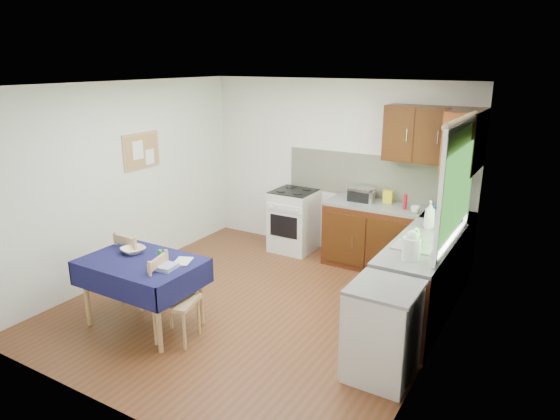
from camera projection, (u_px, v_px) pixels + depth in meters
The scene contains 33 objects.
floor at pixel (256, 305), 5.81m from camera, with size 4.20×4.20×0.00m, color #4E2F15.
ceiling at pixel (253, 85), 5.09m from camera, with size 4.00×4.20×0.02m, color white.
wall_back at pixel (335, 168), 7.18m from camera, with size 4.00×0.02×2.50m, color silver.
wall_front at pixel (100, 269), 3.72m from camera, with size 4.00×0.02×2.50m, color silver.
wall_left at pixel (125, 181), 6.42m from camera, with size 0.02×4.20×2.50m, color silver.
wall_right at pixel (440, 233), 4.47m from camera, with size 0.02×4.20×2.50m, color silver.
base_cabinets at pixel (406, 258), 6.06m from camera, with size 1.90×2.30×0.86m.
worktop_back at pixel (397, 208), 6.53m from camera, with size 1.90×0.60×0.04m, color slate.
worktop_right at pixel (423, 244), 5.26m from camera, with size 0.60×1.70×0.04m, color slate.
worktop_corner at pixel (448, 216), 6.21m from camera, with size 0.60×0.60×0.04m, color slate.
splashback at pixel (377, 177), 6.87m from camera, with size 2.70×0.02×0.60m, color beige.
upper_cabinets at pixel (441, 137), 6.02m from camera, with size 1.20×0.85×0.70m.
stove at pixel (294, 220), 7.40m from camera, with size 0.60×0.61×0.92m.
window at pixel (458, 175), 4.95m from camera, with size 0.04×1.48×1.26m.
fridge at pixel (382, 332), 4.40m from camera, with size 0.58×0.60×0.89m.
corkboard at pixel (142, 151), 6.55m from camera, with size 0.04×0.62×0.47m.
dining_table at pixel (142, 269), 5.21m from camera, with size 1.23×0.84×0.75m.
chair_far at pixel (136, 266), 5.72m from camera, with size 0.41×0.41×0.89m.
chair_near at pixel (172, 296), 5.00m from camera, with size 0.48×0.48×0.89m.
toaster at pixel (365, 196), 6.71m from camera, with size 0.23×0.14×0.18m.
sandwich_press at pixel (362, 194), 6.80m from camera, with size 0.31×0.27×0.18m.
sauce_bottle at pixel (405, 202), 6.39m from camera, with size 0.05×0.05×0.20m, color #B20E1B.
yellow_packet at pixel (388, 197), 6.69m from camera, with size 0.13×0.09×0.17m, color gold.
dish_rack at pixel (413, 246), 5.08m from camera, with size 0.39×0.30×0.19m.
kettle at pixel (411, 247), 4.77m from camera, with size 0.17×0.17×0.30m.
cup at pixel (415, 209), 6.25m from camera, with size 0.11×0.11×0.09m, color silver.
soap_bottle_a at pixel (430, 215), 5.63m from camera, with size 0.12×0.13×0.32m, color silver.
soap_bottle_b at pixel (434, 214), 5.89m from camera, with size 0.09×0.09×0.20m, color #1E4AB2.
soap_bottle_c at pixel (416, 239), 5.09m from camera, with size 0.14×0.14×0.18m, color #279029.
plate_bowl at pixel (133, 250), 5.37m from camera, with size 0.25×0.25×0.06m, color #EFDFC4.
book at pixel (175, 261), 5.14m from camera, with size 0.16×0.22×0.02m, color white.
spice_jar at pixel (160, 254), 5.23m from camera, with size 0.04×0.04×0.09m, color #268C27.
tea_towel at pixel (163, 266), 4.97m from camera, with size 0.25×0.19×0.04m, color #2A429B.
Camera 1 is at (2.91, -4.37, 2.74)m, focal length 32.00 mm.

